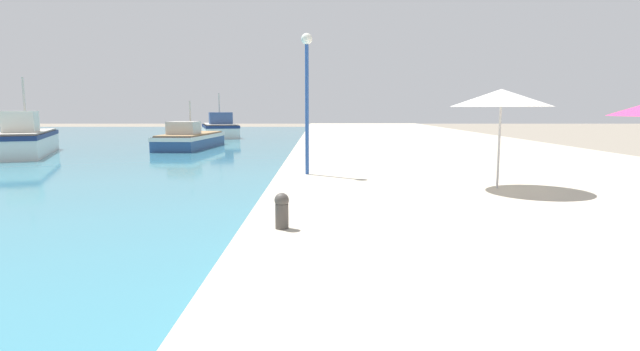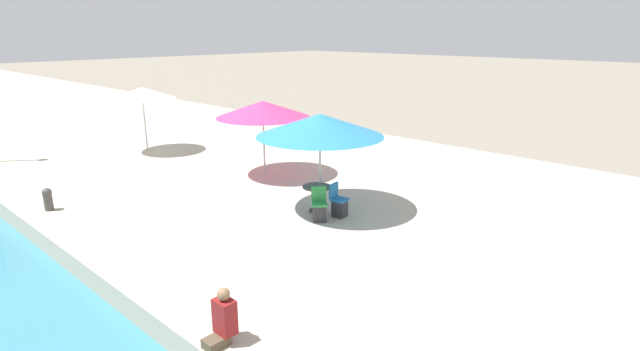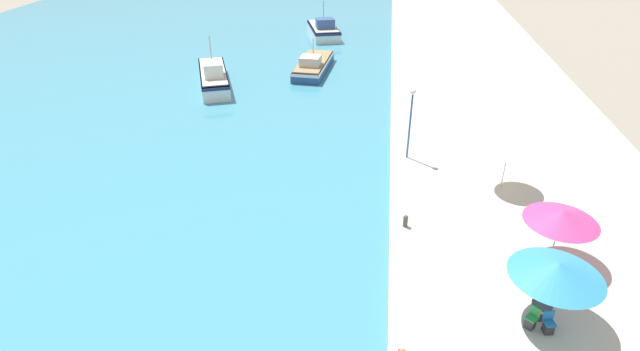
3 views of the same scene
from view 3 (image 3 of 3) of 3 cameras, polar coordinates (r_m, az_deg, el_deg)
The scene contains 13 objects.
water_basin at distance 53.45m, azimuth -24.02°, elevation 10.63°, with size 56.00×90.00×0.04m.
quay_promenade at distance 46.81m, azimuth 18.08°, elevation 9.61°, with size 16.00×90.00×0.57m.
fishing_boat_near at distance 46.16m, azimuth -12.07°, elevation 11.00°, with size 5.33×9.04×4.51m.
fishing_boat_mid at distance 49.24m, azimuth -0.79°, elevation 12.52°, with size 3.18×8.30×3.24m.
fishing_boat_far at distance 62.04m, azimuth 0.42°, elevation 16.31°, with size 4.92×7.80×4.17m.
cafe_umbrella_pink at distance 20.85m, azimuth 25.50°, elevation -9.69°, with size 3.52×3.52×2.74m.
cafe_umbrella_white at distance 24.30m, azimuth 25.93°, elevation -4.21°, with size 3.22×3.22×2.61m.
cafe_umbrella_striped at distance 29.23m, azimuth 20.77°, elevation 2.92°, with size 2.66×2.66×2.68m.
cafe_table at distance 21.93m, azimuth 23.98°, elevation -13.64°, with size 0.80×0.80×0.74m.
cafe_chair_left at distance 21.62m, azimuth 24.65°, elevation -15.32°, with size 0.47×0.49×0.91m.
cafe_chair_right at distance 21.54m, azimuth 22.98°, elevation -15.04°, with size 0.58×0.59×0.91m.
mooring_bollard at distance 25.43m, azimuth 9.74°, elevation -5.08°, with size 0.26×0.26×0.65m.
lamppost at distance 30.86m, azimuth 10.37°, elevation 7.17°, with size 0.36×0.36×4.56m.
Camera 3 is at (-0.86, -6.46, 15.24)m, focal length 28.00 mm.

